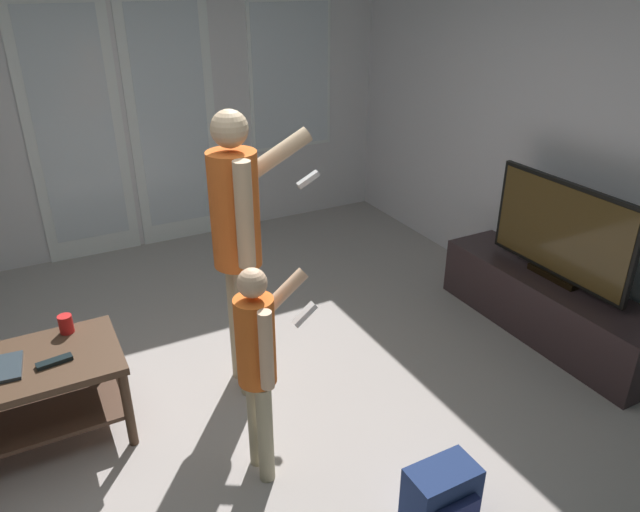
# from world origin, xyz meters

# --- Properties ---
(ground_plane) EXTENTS (5.30, 5.41, 0.02)m
(ground_plane) POSITION_xyz_m (0.00, 0.00, -0.01)
(ground_plane) COLOR #A59A95
(wall_back_with_doors) EXTENTS (5.30, 0.09, 2.54)m
(wall_back_with_doors) POSITION_xyz_m (0.08, 2.67, 1.24)
(wall_back_with_doors) COLOR silver
(wall_back_with_doors) RESTS_ON ground_plane
(wall_right_plain) EXTENTS (0.06, 5.41, 2.51)m
(wall_right_plain) POSITION_xyz_m (2.62, 0.00, 1.25)
(wall_right_plain) COLOR silver
(wall_right_plain) RESTS_ON ground_plane
(coffee_table) EXTENTS (1.02, 0.56, 0.50)m
(coffee_table) POSITION_xyz_m (-0.89, 0.36, 0.36)
(coffee_table) COLOR #493222
(coffee_table) RESTS_ON ground_plane
(tv_stand) EXTENTS (0.44, 1.62, 0.42)m
(tv_stand) POSITION_xyz_m (2.32, -0.12, 0.21)
(tv_stand) COLOR #332425
(tv_stand) RESTS_ON ground_plane
(flat_screen_tv) EXTENTS (0.08, 1.07, 0.67)m
(flat_screen_tv) POSITION_xyz_m (2.32, -0.12, 0.75)
(flat_screen_tv) COLOR black
(flat_screen_tv) RESTS_ON tv_stand
(person_adult) EXTENTS (0.71, 0.45, 1.65)m
(person_adult) POSITION_xyz_m (0.32, 0.32, 0.99)
(person_adult) COLOR tan
(person_adult) RESTS_ON ground_plane
(person_child) EXTENTS (0.46, 0.31, 1.13)m
(person_child) POSITION_xyz_m (0.13, -0.37, 0.68)
(person_child) COLOR tan
(person_child) RESTS_ON ground_plane
(backpack) EXTENTS (0.32, 0.23, 0.27)m
(backpack) POSITION_xyz_m (0.73, -1.01, 0.13)
(backpack) COLOR navy
(backpack) RESTS_ON ground_plane
(cup_near_edge) EXTENTS (0.07, 0.07, 0.10)m
(cup_near_edge) POSITION_xyz_m (-0.60, 0.56, 0.55)
(cup_near_edge) COLOR red
(cup_near_edge) RESTS_ON coffee_table
(tv_remote_black) EXTENTS (0.18, 0.07, 0.02)m
(tv_remote_black) POSITION_xyz_m (-0.70, 0.29, 0.51)
(tv_remote_black) COLOR black
(tv_remote_black) RESTS_ON coffee_table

